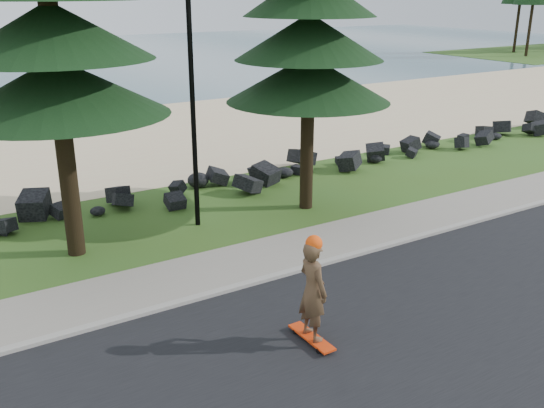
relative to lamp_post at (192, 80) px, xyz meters
name	(u,v)px	position (x,y,z in m)	size (l,w,h in m)	color
ground	(253,265)	(0.00, -3.20, -4.13)	(160.00, 160.00, 0.00)	#39561A
road	(374,353)	(0.00, -7.70, -4.12)	(160.00, 7.00, 0.02)	black
kerb	(273,277)	(0.00, -4.10, -4.08)	(160.00, 0.20, 0.10)	#9E978E
sidewalk	(249,261)	(0.00, -3.00, -4.09)	(160.00, 2.00, 0.08)	gray
beach_sand	(88,144)	(0.00, 11.30, -4.13)	(160.00, 15.00, 0.01)	beige
seawall_boulders	(166,201)	(0.00, 2.40, -4.13)	(60.00, 2.40, 1.10)	black
lamp_post	(192,80)	(0.00, 0.00, 0.00)	(0.25, 0.14, 8.14)	black
skateboarder	(313,291)	(-0.78, -6.78, -3.03)	(0.48, 1.18, 2.20)	red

